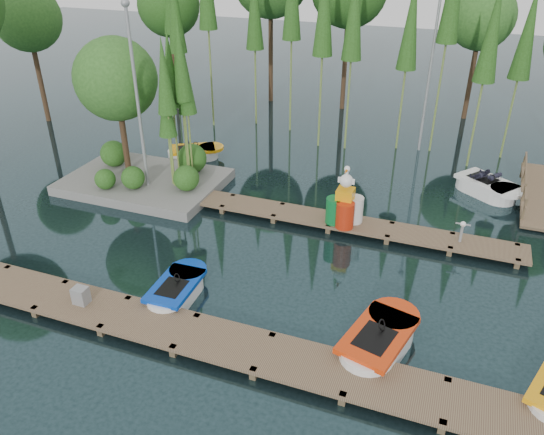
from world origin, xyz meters
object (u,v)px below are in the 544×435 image
(boat_red, at_px, (378,342))
(island, at_px, (133,108))
(drum_cluster, at_px, (345,207))
(utility_cabinet, at_px, (81,295))
(boat_blue, at_px, (177,291))
(boat_yellow_far, at_px, (194,153))
(yellow_barrel, at_px, (345,209))

(boat_red, bearing_deg, island, 163.98)
(drum_cluster, bearing_deg, utility_cabinet, -129.64)
(boat_blue, distance_m, boat_red, 5.80)
(boat_red, distance_m, utility_cabinet, 8.04)
(island, relative_size, boat_yellow_far, 2.45)
(yellow_barrel, bearing_deg, utility_cabinet, -128.82)
(boat_yellow_far, bearing_deg, yellow_barrel, -36.57)
(boat_blue, relative_size, boat_red, 0.79)
(island, height_order, yellow_barrel, island)
(island, bearing_deg, boat_yellow_far, 75.07)
(island, xyz_separation_m, boat_red, (11.02, -6.45, -2.90))
(boat_blue, distance_m, utility_cabinet, 2.59)
(boat_yellow_far, bearing_deg, island, -115.75)
(island, relative_size, yellow_barrel, 7.07)
(yellow_barrel, bearing_deg, boat_yellow_far, 154.25)
(yellow_barrel, bearing_deg, boat_red, -68.01)
(island, height_order, utility_cabinet, island)
(boat_red, xyz_separation_m, boat_yellow_far, (-10.21, 9.48, -0.01))
(boat_red, height_order, utility_cabinet, boat_red)
(boat_red, bearing_deg, boat_blue, -166.91)
(island, height_order, boat_yellow_far, island)
(island, xyz_separation_m, utility_cabinet, (3.10, -7.79, -2.64))
(boat_blue, relative_size, yellow_barrel, 2.60)
(boat_blue, relative_size, drum_cluster, 1.16)
(utility_cabinet, height_order, drum_cluster, drum_cluster)
(boat_blue, relative_size, utility_cabinet, 5.09)
(utility_cabinet, height_order, yellow_barrel, yellow_barrel)
(yellow_barrel, bearing_deg, island, 174.83)
(boat_red, distance_m, boat_yellow_far, 13.94)
(boat_blue, bearing_deg, yellow_barrel, 55.65)
(boat_yellow_far, bearing_deg, drum_cluster, -37.37)
(boat_red, height_order, boat_yellow_far, boat_yellow_far)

